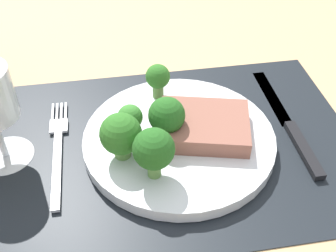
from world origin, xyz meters
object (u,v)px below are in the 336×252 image
at_px(plate, 179,139).
at_px(steak, 205,128).
at_px(knife, 290,126).
at_px(fork, 58,149).

height_order(plate, steak, steak).
xyz_separation_m(steak, knife, (0.12, 0.01, -0.02)).
bearing_deg(knife, fork, 176.08).
relative_size(plate, fork, 1.28).
xyz_separation_m(steak, fork, (-0.19, 0.02, -0.02)).
bearing_deg(plate, steak, -7.52).
bearing_deg(fork, steak, -6.30).
height_order(steak, knife, steak).
bearing_deg(steak, knife, 4.41).
height_order(fork, knife, knife).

